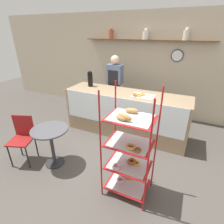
{
  "coord_description": "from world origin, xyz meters",
  "views": [
    {
      "loc": [
        1.25,
        -2.27,
        2.23
      ],
      "look_at": [
        0.0,
        0.4,
        0.85
      ],
      "focal_mm": 28.0,
      "sensor_mm": 36.0,
      "label": 1
    }
  ],
  "objects_px": {
    "person_worker": "(115,86)",
    "cafe_chair": "(23,134)",
    "cafe_table": "(51,138)",
    "coffee_carafe": "(90,79)",
    "donut_tray_counter": "(142,95)",
    "pastry_rack": "(128,152)"
  },
  "relations": [
    {
      "from": "pastry_rack",
      "to": "cafe_chair",
      "type": "bearing_deg",
      "value": -176.85
    },
    {
      "from": "pastry_rack",
      "to": "person_worker",
      "type": "bearing_deg",
      "value": 118.78
    },
    {
      "from": "person_worker",
      "to": "cafe_chair",
      "type": "height_order",
      "value": "person_worker"
    },
    {
      "from": "pastry_rack",
      "to": "donut_tray_counter",
      "type": "distance_m",
      "value": 1.53
    },
    {
      "from": "cafe_table",
      "to": "cafe_chair",
      "type": "bearing_deg",
      "value": -168.31
    },
    {
      "from": "person_worker",
      "to": "donut_tray_counter",
      "type": "xyz_separation_m",
      "value": [
        0.88,
        -0.6,
        0.08
      ]
    },
    {
      "from": "coffee_carafe",
      "to": "donut_tray_counter",
      "type": "xyz_separation_m",
      "value": [
        1.33,
        -0.18,
        -0.16
      ]
    },
    {
      "from": "cafe_table",
      "to": "cafe_chair",
      "type": "distance_m",
      "value": 0.56
    },
    {
      "from": "pastry_rack",
      "to": "cafe_chair",
      "type": "xyz_separation_m",
      "value": [
        -1.97,
        -0.11,
        -0.19
      ]
    },
    {
      "from": "pastry_rack",
      "to": "cafe_chair",
      "type": "relative_size",
      "value": 1.86
    },
    {
      "from": "pastry_rack",
      "to": "donut_tray_counter",
      "type": "relative_size",
      "value": 3.57
    },
    {
      "from": "donut_tray_counter",
      "to": "person_worker",
      "type": "bearing_deg",
      "value": 145.39
    },
    {
      "from": "cafe_table",
      "to": "coffee_carafe",
      "type": "xyz_separation_m",
      "value": [
        -0.18,
        1.65,
        0.64
      ]
    },
    {
      "from": "cafe_chair",
      "to": "coffee_carafe",
      "type": "xyz_separation_m",
      "value": [
        0.37,
        1.77,
        0.64
      ]
    },
    {
      "from": "coffee_carafe",
      "to": "cafe_table",
      "type": "bearing_deg",
      "value": -83.74
    },
    {
      "from": "coffee_carafe",
      "to": "donut_tray_counter",
      "type": "bearing_deg",
      "value": -7.51
    },
    {
      "from": "pastry_rack",
      "to": "person_worker",
      "type": "distance_m",
      "value": 2.39
    },
    {
      "from": "cafe_table",
      "to": "coffee_carafe",
      "type": "relative_size",
      "value": 1.99
    },
    {
      "from": "coffee_carafe",
      "to": "pastry_rack",
      "type": "bearing_deg",
      "value": -46.0
    },
    {
      "from": "cafe_chair",
      "to": "donut_tray_counter",
      "type": "xyz_separation_m",
      "value": [
        1.7,
        1.59,
        0.48
      ]
    },
    {
      "from": "pastry_rack",
      "to": "cafe_chair",
      "type": "height_order",
      "value": "pastry_rack"
    },
    {
      "from": "pastry_rack",
      "to": "coffee_carafe",
      "type": "bearing_deg",
      "value": 134.0
    }
  ]
}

